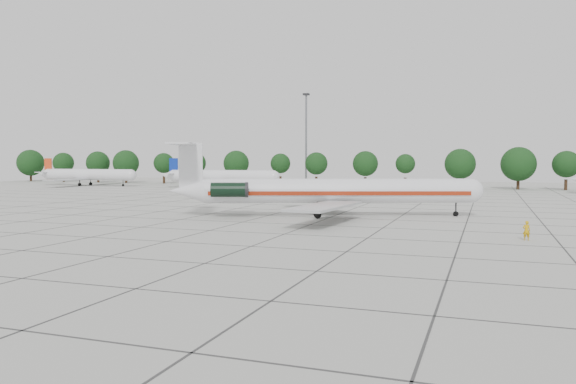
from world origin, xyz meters
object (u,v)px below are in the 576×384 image
at_px(ground_crew, 526,231).
at_px(main_airliner, 321,191).
at_px(bg_airliner_a, 87,175).
at_px(floodlight_mast, 306,134).
at_px(bg_airliner_b, 221,176).

bearing_deg(ground_crew, main_airliner, -40.33).
xyz_separation_m(main_airliner, ground_crew, (22.83, -13.77, -2.37)).
xyz_separation_m(main_airliner, bg_airliner_a, (-82.44, 57.35, -0.33)).
distance_m(main_airliner, floodlight_mast, 88.41).
distance_m(bg_airliner_b, floodlight_mast, 31.40).
distance_m(main_airliner, bg_airliner_b, 71.00).
distance_m(ground_crew, floodlight_mast, 110.34).
distance_m(bg_airliner_a, floodlight_mast, 60.66).
bearing_deg(main_airliner, ground_crew, -51.20).
bearing_deg(floodlight_mast, bg_airliner_b, -117.82).
bearing_deg(floodlight_mast, ground_crew, -61.98).
bearing_deg(floodlight_mast, bg_airliner_a, -154.59).
xyz_separation_m(main_airliner, bg_airliner_b, (-42.28, 57.04, -0.33)).
bearing_deg(ground_crew, floodlight_mast, -71.21).
height_order(main_airliner, bg_airliner_b, main_airliner).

